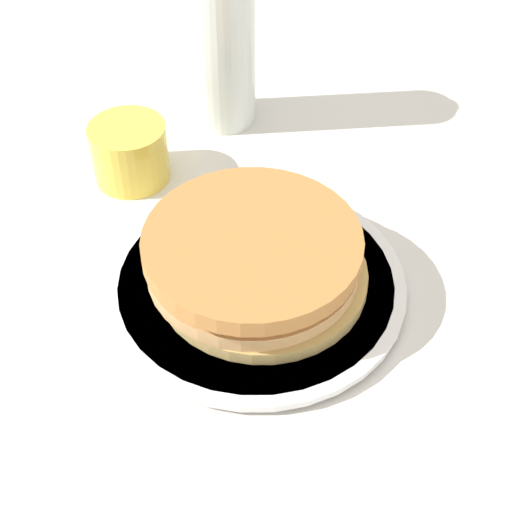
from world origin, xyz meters
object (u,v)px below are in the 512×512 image
plate (256,283)px  juice_glass (130,152)px  pancake_stack (256,256)px  water_bottle_near (222,35)px

plate → juice_glass: juice_glass is taller
plate → pancake_stack: 0.03m
pancake_stack → water_bottle_near: 0.27m
pancake_stack → juice_glass: bearing=10.6°
juice_glass → water_bottle_near: size_ratio=0.35×
pancake_stack → juice_glass: 0.20m
pancake_stack → water_bottle_near: size_ratio=0.89×
plate → juice_glass: size_ratio=3.38×
water_bottle_near → pancake_stack: bearing=159.2°
plate → water_bottle_near: size_ratio=1.20×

